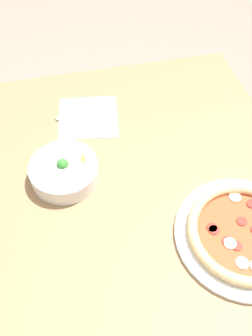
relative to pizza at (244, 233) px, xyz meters
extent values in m
plane|color=gray|center=(0.14, 0.29, -0.74)|extent=(8.00, 8.00, 0.00)
cube|color=#99724C|center=(0.14, 0.29, -0.03)|extent=(1.18, 1.05, 0.03)
cylinder|color=olive|center=(0.66, -0.16, -0.40)|extent=(0.06, 0.06, 0.70)
cylinder|color=white|center=(0.00, 0.00, -0.01)|extent=(0.34, 0.34, 0.01)
torus|color=#DBB77A|center=(0.00, 0.00, 0.01)|extent=(0.28, 0.28, 0.03)
cylinder|color=#B74723|center=(0.00, 0.00, 0.00)|extent=(0.25, 0.25, 0.01)
cylinder|color=maroon|center=(0.03, 0.07, 0.00)|extent=(0.03, 0.03, 0.00)
cylinder|color=maroon|center=(0.02, 0.07, 0.00)|extent=(0.03, 0.03, 0.00)
cylinder|color=maroon|center=(-0.03, 0.03, 0.00)|extent=(0.03, 0.03, 0.00)
cylinder|color=maroon|center=(0.07, -0.05, 0.00)|extent=(0.03, 0.03, 0.00)
cylinder|color=maroon|center=(-0.01, 0.05, 0.00)|extent=(0.03, 0.03, 0.00)
cylinder|color=maroon|center=(0.03, -0.01, 0.00)|extent=(0.03, 0.03, 0.00)
ellipsoid|color=silver|center=(-0.07, 0.04, 0.00)|extent=(0.03, 0.03, 0.01)
ellipsoid|color=silver|center=(0.10, -0.02, 0.00)|extent=(0.03, 0.03, 0.01)
ellipsoid|color=silver|center=(-0.02, 0.04, 0.00)|extent=(0.03, 0.03, 0.01)
cylinder|color=white|center=(0.28, 0.41, 0.01)|extent=(0.19, 0.19, 0.05)
torus|color=white|center=(0.28, 0.41, 0.03)|extent=(0.19, 0.19, 0.01)
ellipsoid|color=tan|center=(0.28, 0.40, 0.03)|extent=(0.04, 0.03, 0.02)
ellipsoid|color=#998466|center=(0.34, 0.43, 0.03)|extent=(0.04, 0.04, 0.02)
ellipsoid|color=tan|center=(0.23, 0.43, 0.02)|extent=(0.02, 0.03, 0.02)
ellipsoid|color=tan|center=(0.25, 0.39, 0.03)|extent=(0.04, 0.04, 0.02)
ellipsoid|color=tan|center=(0.30, 0.44, 0.02)|extent=(0.04, 0.03, 0.02)
ellipsoid|color=#998466|center=(0.27, 0.38, 0.03)|extent=(0.04, 0.04, 0.02)
sphere|color=#388433|center=(0.28, 0.41, 0.04)|extent=(0.03, 0.03, 0.03)
ellipsoid|color=yellow|center=(0.29, 0.35, 0.03)|extent=(0.04, 0.02, 0.02)
cube|color=white|center=(0.50, 0.31, -0.02)|extent=(0.21, 0.21, 0.00)
cube|color=silver|center=(0.47, 0.28, -0.01)|extent=(0.02, 0.13, 0.00)
cube|color=silver|center=(0.47, 0.37, -0.01)|extent=(0.01, 0.05, 0.00)
cube|color=silver|center=(0.46, 0.37, -0.01)|extent=(0.01, 0.05, 0.00)
cube|color=silver|center=(0.46, 0.37, -0.01)|extent=(0.01, 0.05, 0.00)
cube|color=silver|center=(0.45, 0.37, -0.01)|extent=(0.01, 0.05, 0.00)
cube|color=silver|center=(0.53, 0.25, -0.01)|extent=(0.02, 0.08, 0.01)
cube|color=silver|center=(0.51, 0.35, -0.01)|extent=(0.03, 0.12, 0.00)
camera|label=1|loc=(-0.36, 0.38, 0.82)|focal=40.00mm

